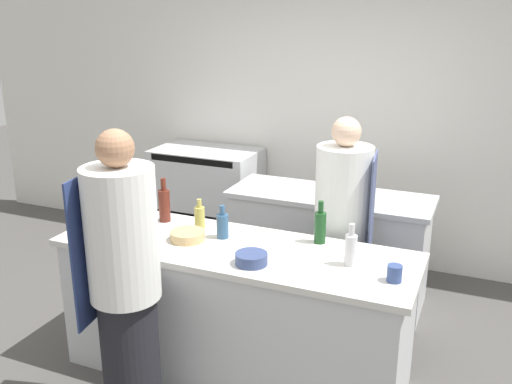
% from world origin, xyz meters
% --- Properties ---
extents(ground_plane, '(16.00, 16.00, 0.00)m').
position_xyz_m(ground_plane, '(0.00, 0.00, 0.00)').
color(ground_plane, '#4C4947').
extents(wall_back, '(8.00, 0.06, 2.80)m').
position_xyz_m(wall_back, '(0.00, 2.13, 1.40)').
color(wall_back, silver).
rests_on(wall_back, ground_plane).
extents(prep_counter, '(2.26, 0.74, 0.90)m').
position_xyz_m(prep_counter, '(0.00, 0.00, 0.45)').
color(prep_counter, silver).
rests_on(prep_counter, ground_plane).
extents(pass_counter, '(1.61, 0.60, 0.90)m').
position_xyz_m(pass_counter, '(0.26, 1.25, 0.45)').
color(pass_counter, silver).
rests_on(pass_counter, ground_plane).
extents(oven_range, '(1.00, 0.61, 1.02)m').
position_xyz_m(oven_range, '(-1.13, 1.77, 0.51)').
color(oven_range, silver).
rests_on(oven_range, ground_plane).
extents(chef_at_prep_near, '(0.42, 0.40, 1.73)m').
position_xyz_m(chef_at_prep_near, '(-0.36, -0.64, 0.86)').
color(chef_at_prep_near, black).
rests_on(chef_at_prep_near, ground_plane).
extents(chef_at_stove, '(0.41, 0.39, 1.64)m').
position_xyz_m(chef_at_stove, '(0.52, 0.63, 0.82)').
color(chef_at_stove, black).
rests_on(chef_at_stove, ground_plane).
extents(bottle_olive_oil, '(0.07, 0.07, 0.23)m').
position_xyz_m(bottle_olive_oil, '(-1.00, 0.29, 0.99)').
color(bottle_olive_oil, black).
rests_on(bottle_olive_oil, prep_counter).
extents(bottle_vinegar, '(0.07, 0.07, 0.20)m').
position_xyz_m(bottle_vinegar, '(-0.34, 0.19, 0.98)').
color(bottle_vinegar, '#B2A84C').
rests_on(bottle_vinegar, prep_counter).
extents(bottle_wine, '(0.08, 0.08, 0.31)m').
position_xyz_m(bottle_wine, '(-0.63, 0.22, 1.02)').
color(bottle_wine, '#5B2319').
rests_on(bottle_wine, prep_counter).
extents(bottle_cooking_oil, '(0.07, 0.07, 0.28)m').
position_xyz_m(bottle_cooking_oil, '(0.47, 0.27, 1.01)').
color(bottle_cooking_oil, '#19471E').
rests_on(bottle_cooking_oil, prep_counter).
extents(bottle_sauce, '(0.07, 0.07, 0.25)m').
position_xyz_m(bottle_sauce, '(0.73, 0.01, 1.00)').
color(bottle_sauce, silver).
rests_on(bottle_sauce, prep_counter).
extents(bottle_water, '(0.08, 0.08, 0.22)m').
position_xyz_m(bottle_water, '(-0.13, 0.10, 0.99)').
color(bottle_water, '#2D5175').
rests_on(bottle_water, prep_counter).
extents(bowl_mixing_large, '(0.19, 0.19, 0.07)m').
position_xyz_m(bowl_mixing_large, '(0.20, -0.19, 0.93)').
color(bowl_mixing_large, navy).
rests_on(bowl_mixing_large, prep_counter).
extents(bowl_prep_small, '(0.22, 0.22, 0.06)m').
position_xyz_m(bowl_prep_small, '(-0.31, -0.02, 0.93)').
color(bowl_prep_small, tan).
rests_on(bowl_prep_small, prep_counter).
extents(cup, '(0.08, 0.08, 0.09)m').
position_xyz_m(cup, '(1.00, -0.09, 0.95)').
color(cup, '#33477F').
rests_on(cup, prep_counter).
extents(cutting_board, '(0.33, 0.19, 0.01)m').
position_xyz_m(cutting_board, '(-0.76, -0.06, 0.91)').
color(cutting_board, olive).
rests_on(cutting_board, prep_counter).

